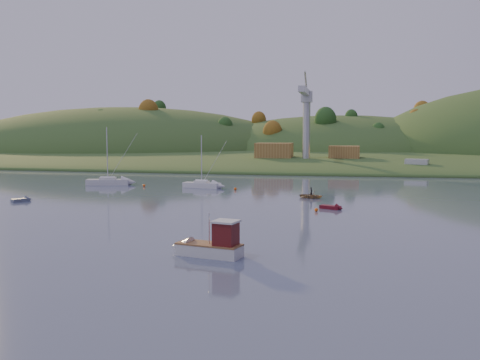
% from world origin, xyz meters
% --- Properties ---
extents(ground, '(500.00, 500.00, 0.00)m').
position_xyz_m(ground, '(0.00, 0.00, 0.00)').
color(ground, '#323B52').
rests_on(ground, ground).
extents(far_shore, '(620.00, 220.00, 1.50)m').
position_xyz_m(far_shore, '(0.00, 230.00, 0.00)').
color(far_shore, '#2D441B').
rests_on(far_shore, ground).
extents(shore_slope, '(640.00, 150.00, 7.00)m').
position_xyz_m(shore_slope, '(0.00, 165.00, 0.00)').
color(shore_slope, '#2D441B').
rests_on(shore_slope, ground).
extents(hill_left_far, '(120.00, 100.00, 32.00)m').
position_xyz_m(hill_left_far, '(-160.00, 215.00, 0.00)').
color(hill_left_far, '#2D441B').
rests_on(hill_left_far, ground).
extents(hill_left, '(170.00, 140.00, 44.00)m').
position_xyz_m(hill_left, '(-90.00, 200.00, 0.00)').
color(hill_left, '#2D441B').
rests_on(hill_left, ground).
extents(hill_center, '(140.00, 120.00, 36.00)m').
position_xyz_m(hill_center, '(10.00, 210.00, 0.00)').
color(hill_center, '#2D441B').
rests_on(hill_center, ground).
extents(hillside_trees, '(280.00, 50.00, 32.00)m').
position_xyz_m(hillside_trees, '(0.00, 185.00, 0.00)').
color(hillside_trees, '#264B1A').
rests_on(hillside_trees, ground).
extents(wharf, '(42.00, 16.00, 2.40)m').
position_xyz_m(wharf, '(5.00, 122.00, 1.20)').
color(wharf, slate).
rests_on(wharf, ground).
extents(shed_west, '(11.00, 8.00, 4.80)m').
position_xyz_m(shed_west, '(-8.00, 123.00, 4.80)').
color(shed_west, olive).
rests_on(shed_west, wharf).
extents(shed_east, '(9.00, 7.00, 4.00)m').
position_xyz_m(shed_east, '(13.00, 124.00, 4.40)').
color(shed_east, olive).
rests_on(shed_east, wharf).
extents(dock_crane, '(3.20, 28.00, 20.30)m').
position_xyz_m(dock_crane, '(2.00, 118.39, 17.17)').
color(dock_crane, '#B7B7BC').
rests_on(dock_crane, wharf).
extents(fishing_boat, '(7.05, 3.50, 4.31)m').
position_xyz_m(fishing_boat, '(2.45, 5.09, 0.95)').
color(fishing_boat, silver).
rests_on(fishing_boat, ground).
extents(sailboat_near, '(8.74, 4.59, 11.62)m').
position_xyz_m(sailboat_near, '(-33.07, 60.50, 0.75)').
color(sailboat_near, silver).
rests_on(sailboat_near, ground).
extents(sailboat_far, '(7.51, 3.43, 10.05)m').
position_xyz_m(sailboat_far, '(-13.03, 59.10, 0.67)').
color(sailboat_far, silver).
rests_on(sailboat_far, ground).
extents(canoe, '(4.50, 3.80, 0.80)m').
position_xyz_m(canoe, '(8.71, 47.32, 0.40)').
color(canoe, '#9D8156').
rests_on(canoe, ground).
extents(paddler, '(0.53, 0.65, 1.55)m').
position_xyz_m(paddler, '(8.71, 47.32, 0.77)').
color(paddler, black).
rests_on(paddler, ground).
extents(red_tender, '(3.55, 2.52, 1.15)m').
position_xyz_m(red_tender, '(12.76, 35.48, 0.24)').
color(red_tender, '#5B0D17').
rests_on(red_tender, ground).
extents(grey_dinghy, '(2.69, 3.23, 1.16)m').
position_xyz_m(grey_dinghy, '(-34.67, 34.56, 0.24)').
color(grey_dinghy, slate).
rests_on(grey_dinghy, ground).
extents(work_vessel, '(14.38, 8.71, 3.48)m').
position_xyz_m(work_vessel, '(32.10, 108.00, 1.24)').
color(work_vessel, slate).
rests_on(work_vessel, ground).
extents(buoy_1, '(0.50, 0.50, 0.50)m').
position_xyz_m(buoy_1, '(10.41, 32.80, 0.25)').
color(buoy_1, '#FF5C0D').
rests_on(buoy_1, ground).
extents(buoy_2, '(0.50, 0.50, 0.50)m').
position_xyz_m(buoy_2, '(-24.57, 58.63, 0.25)').
color(buoy_2, '#FF5C0D').
rests_on(buoy_2, ground).
extents(buoy_3, '(0.50, 0.50, 0.50)m').
position_xyz_m(buoy_3, '(-5.80, 56.17, 0.25)').
color(buoy_3, '#FF5C0D').
rests_on(buoy_3, ground).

